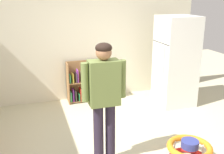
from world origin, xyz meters
The scene contains 5 objects.
back_wall centered at (0.00, 2.33, 1.35)m, with size 5.20×0.06×2.70m, color beige.
refrigerator centered at (1.78, 1.44, 0.89)m, with size 0.73×0.68×1.78m.
bookshelf centered at (0.06, 2.14, 0.36)m, with size 0.80×0.28×0.85m.
standing_person centered at (-0.15, -0.12, 0.98)m, with size 0.57×0.22×1.63m.
baby_walker centered at (0.94, -0.46, 0.16)m, with size 0.60×0.60×0.32m.
Camera 1 is at (-1.01, -3.18, 2.19)m, focal length 43.60 mm.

